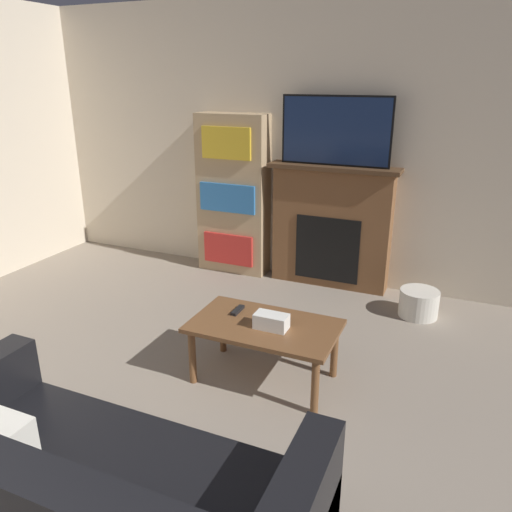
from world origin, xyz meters
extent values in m
cube|color=beige|center=(0.00, 4.35, 1.35)|extent=(6.72, 0.06, 2.70)
cube|color=brown|center=(0.33, 4.21, 0.58)|extent=(1.14, 0.22, 1.16)
cube|color=black|center=(0.33, 4.10, 0.40)|extent=(0.63, 0.01, 0.64)
cube|color=#4C331E|center=(0.33, 4.19, 1.18)|extent=(1.24, 0.28, 0.04)
cube|color=black|center=(0.33, 4.19, 1.51)|extent=(1.02, 0.03, 0.63)
cube|color=#19284C|center=(0.33, 4.18, 1.51)|extent=(0.99, 0.01, 0.59)
cube|color=brown|center=(0.38, 2.38, 0.41)|extent=(0.98, 0.57, 0.03)
cylinder|color=brown|center=(-0.05, 2.16, 0.20)|extent=(0.05, 0.05, 0.39)
cylinder|color=brown|center=(0.82, 2.16, 0.20)|extent=(0.05, 0.05, 0.39)
cylinder|color=brown|center=(-0.05, 2.61, 0.20)|extent=(0.05, 0.05, 0.39)
cylinder|color=brown|center=(0.82, 2.61, 0.20)|extent=(0.05, 0.05, 0.39)
cube|color=white|center=(0.45, 2.35, 0.47)|extent=(0.22, 0.12, 0.10)
cube|color=black|center=(0.14, 2.48, 0.44)|extent=(0.04, 0.15, 0.02)
cube|color=tan|center=(-0.72, 4.19, 0.82)|extent=(0.74, 0.26, 1.64)
cube|color=red|center=(-0.72, 4.05, 0.27)|extent=(0.55, 0.03, 0.32)
cube|color=#2D70B7|center=(-0.72, 4.05, 0.82)|extent=(0.61, 0.03, 0.29)
cube|color=gold|center=(-0.72, 4.05, 1.37)|extent=(0.52, 0.03, 0.31)
cylinder|color=silver|center=(1.25, 3.81, 0.12)|extent=(0.34, 0.34, 0.24)
camera|label=1|loc=(1.51, -0.37, 1.98)|focal=35.00mm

